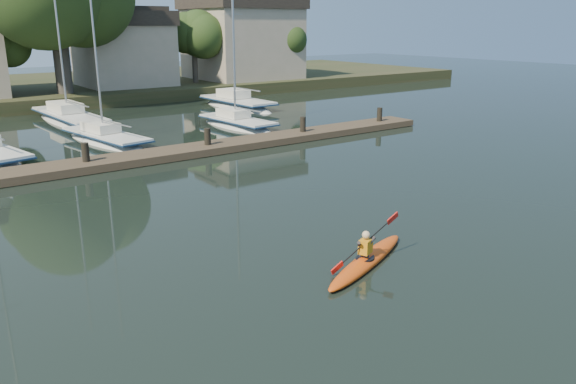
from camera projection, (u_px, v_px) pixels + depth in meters
ground at (355, 255)px, 15.57m from camera, size 160.00×160.00×0.00m
kayak at (367, 258)px, 14.92m from camera, size 4.21×2.12×1.38m
dock at (151, 156)px, 26.31m from camera, size 34.00×2.00×1.80m
sailboat_2 at (106, 146)px, 30.29m from camera, size 3.17×8.17×13.20m
sailboat_3 at (237, 130)px, 34.90m from camera, size 2.42×7.34×11.65m
sailboat_6 at (70, 126)px, 36.42m from camera, size 2.83×10.66×16.77m
sailboat_7 at (237, 110)px, 43.05m from camera, size 2.64×9.03×14.44m
shore at (40, 60)px, 46.65m from camera, size 90.00×25.25×12.75m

